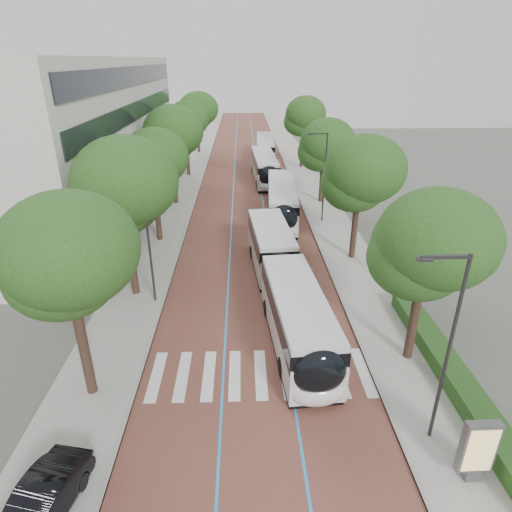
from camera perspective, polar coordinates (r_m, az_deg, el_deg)
The scene contains 22 objects.
ground at distance 20.64m, azimuth 0.17°, elevation -17.28°, with size 160.00×160.00×0.00m, color #51544C.
road at distance 57.01m, azimuth -1.29°, elevation 10.79°, with size 11.00×140.00×0.02m, color brown.
sidewalk_left at distance 57.41m, azimuth -8.93°, elevation 10.65°, with size 4.00×140.00×0.12m, color gray.
sidewalk_right at distance 57.56m, azimuth 6.33°, elevation 10.84°, with size 4.00×140.00×0.12m, color gray.
kerb_left at distance 57.22m, azimuth -7.01°, elevation 10.72°, with size 0.20×140.00×0.14m, color gray.
kerb_right at distance 57.33m, azimuth 4.41°, elevation 10.85°, with size 0.20×140.00×0.14m, color gray.
zebra_crossing at distance 21.39m, azimuth 0.62°, elevation -15.42°, with size 10.55×3.60×0.01m.
lane_line_left at distance 57.01m, azimuth -2.93°, elevation 10.78°, with size 0.12×126.00×0.01m, color #298BCD.
lane_line_right at distance 57.04m, azimuth 0.34°, elevation 10.82°, with size 0.12×126.00×0.01m, color #298BCD.
office_building at distance 47.74m, azimuth -26.06°, elevation 14.19°, with size 18.11×40.00×14.00m.
hedge at distance 22.48m, azimuth 24.84°, elevation -14.26°, with size 1.20×14.00×0.80m, color #1D4518.
streetlight_near at distance 16.87m, azimuth 24.06°, elevation -10.00°, with size 1.82×0.20×8.00m.
streetlight_far at distance 39.04m, azimuth 8.93°, elevation 11.18°, with size 1.82×0.20×8.00m.
lamp_post_left at distance 25.85m, azimuth -14.12°, elevation 1.95°, with size 0.14×0.14×8.00m, color #2D2D2F.
trees_left at distance 42.88m, azimuth -11.55°, elevation 14.55°, with size 6.19×60.78×9.49m.
trees_right at distance 38.82m, azimuth 10.71°, elevation 12.98°, with size 5.64×47.35×8.90m.
lead_bus at distance 25.58m, azimuth 3.80°, elevation -3.75°, with size 3.97×18.54×3.20m.
bus_queued_0 at distance 40.36m, azimuth 3.45°, elevation 7.17°, with size 3.22×12.52×3.20m.
bus_queued_1 at distance 53.50m, azimuth 1.16°, elevation 11.63°, with size 3.02×12.49×3.20m.
bus_queued_2 at distance 65.40m, azimuth 1.24°, elevation 14.06°, with size 2.97×12.48×3.20m.
ad_panel at distance 18.06m, azimuth 27.44°, elevation -21.94°, with size 1.25×0.49×2.59m.
parked_car at distance 17.30m, azimuth -26.89°, elevation -27.62°, with size 1.49×4.28×1.41m, color black.
Camera 1 is at (-0.56, -15.30, 13.85)m, focal length 30.00 mm.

